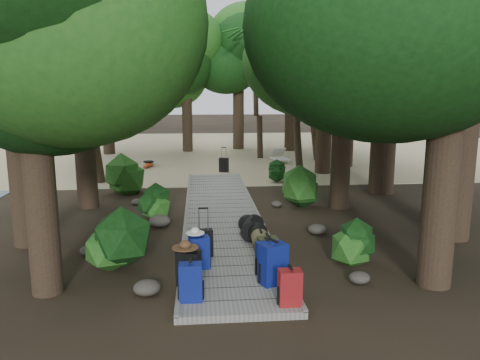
{
  "coord_description": "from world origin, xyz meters",
  "views": [
    {
      "loc": [
        -0.59,
        -11.39,
        3.36
      ],
      "look_at": [
        0.51,
        1.07,
        1.0
      ],
      "focal_mm": 35.0,
      "sensor_mm": 36.0,
      "label": 1
    }
  ],
  "objects_px": {
    "backpack_left_a": "(191,280)",
    "sun_lounger": "(281,156)",
    "backpack_right_c": "(267,257)",
    "lone_suitcase_on_sand": "(224,165)",
    "backpack_right_d": "(268,249)",
    "duffel_right_black": "(253,228)",
    "backpack_left_c": "(199,251)",
    "duffel_right_khaki": "(261,240)",
    "backpack_right_a": "(290,286)",
    "backpack_left_b": "(189,267)",
    "suitcase_on_boardwalk": "(204,243)",
    "kayak": "(148,163)",
    "backpack_right_b": "(273,261)"
  },
  "relations": [
    {
      "from": "backpack_left_a",
      "to": "sun_lounger",
      "type": "bearing_deg",
      "value": 75.64
    },
    {
      "from": "backpack_right_c",
      "to": "lone_suitcase_on_sand",
      "type": "relative_size",
      "value": 1.12
    },
    {
      "from": "backpack_right_d",
      "to": "duffel_right_black",
      "type": "xyz_separation_m",
      "value": [
        -0.1,
        1.62,
        -0.06
      ]
    },
    {
      "from": "backpack_left_c",
      "to": "duffel_right_khaki",
      "type": "xyz_separation_m",
      "value": [
        1.28,
        1.0,
        -0.16
      ]
    },
    {
      "from": "backpack_right_a",
      "to": "lone_suitcase_on_sand",
      "type": "distance_m",
      "value": 12.9
    },
    {
      "from": "backpack_right_a",
      "to": "backpack_right_d",
      "type": "height_order",
      "value": "backpack_right_a"
    },
    {
      "from": "backpack_left_b",
      "to": "duffel_right_black",
      "type": "bearing_deg",
      "value": 79.52
    },
    {
      "from": "sun_lounger",
      "to": "lone_suitcase_on_sand",
      "type": "bearing_deg",
      "value": -150.84
    },
    {
      "from": "suitcase_on_boardwalk",
      "to": "lone_suitcase_on_sand",
      "type": "xyz_separation_m",
      "value": [
        0.98,
        10.59,
        -0.08
      ]
    },
    {
      "from": "backpack_right_d",
      "to": "kayak",
      "type": "relative_size",
      "value": 0.17
    },
    {
      "from": "backpack_left_c",
      "to": "backpack_right_b",
      "type": "relative_size",
      "value": 0.87
    },
    {
      "from": "backpack_right_a",
      "to": "suitcase_on_boardwalk",
      "type": "distance_m",
      "value": 2.64
    },
    {
      "from": "suitcase_on_boardwalk",
      "to": "backpack_left_c",
      "type": "bearing_deg",
      "value": -108.23
    },
    {
      "from": "backpack_left_a",
      "to": "duffel_right_black",
      "type": "bearing_deg",
      "value": 67.65
    },
    {
      "from": "backpack_right_c",
      "to": "duffel_right_khaki",
      "type": "distance_m",
      "value": 1.43
    },
    {
      "from": "lone_suitcase_on_sand",
      "to": "sun_lounger",
      "type": "bearing_deg",
      "value": 59.18
    },
    {
      "from": "backpack_right_a",
      "to": "lone_suitcase_on_sand",
      "type": "xyz_separation_m",
      "value": [
        -0.32,
        12.89,
        -0.11
      ]
    },
    {
      "from": "duffel_right_black",
      "to": "lone_suitcase_on_sand",
      "type": "xyz_separation_m",
      "value": [
        -0.13,
        9.48,
        -0.03
      ]
    },
    {
      "from": "duffel_right_black",
      "to": "lone_suitcase_on_sand",
      "type": "height_order",
      "value": "lone_suitcase_on_sand"
    },
    {
      "from": "suitcase_on_boardwalk",
      "to": "backpack_left_b",
      "type": "bearing_deg",
      "value": -110.86
    },
    {
      "from": "backpack_right_a",
      "to": "sun_lounger",
      "type": "height_order",
      "value": "backpack_right_a"
    },
    {
      "from": "backpack_left_b",
      "to": "sun_lounger",
      "type": "bearing_deg",
      "value": 91.91
    },
    {
      "from": "backpack_right_a",
      "to": "backpack_right_b",
      "type": "distance_m",
      "value": 0.85
    },
    {
      "from": "duffel_right_black",
      "to": "kayak",
      "type": "xyz_separation_m",
      "value": [
        -3.47,
        11.21,
        -0.16
      ]
    },
    {
      "from": "backpack_right_d",
      "to": "kayak",
      "type": "distance_m",
      "value": 13.32
    },
    {
      "from": "backpack_right_c",
      "to": "kayak",
      "type": "height_order",
      "value": "backpack_right_c"
    },
    {
      "from": "backpack_right_a",
      "to": "backpack_right_d",
      "type": "relative_size",
      "value": 1.09
    },
    {
      "from": "suitcase_on_boardwalk",
      "to": "sun_lounger",
      "type": "height_order",
      "value": "suitcase_on_boardwalk"
    },
    {
      "from": "backpack_left_b",
      "to": "backpack_right_c",
      "type": "distance_m",
      "value": 1.45
    },
    {
      "from": "sun_lounger",
      "to": "duffel_right_khaki",
      "type": "bearing_deg",
      "value": -112.39
    },
    {
      "from": "backpack_left_b",
      "to": "backpack_right_c",
      "type": "height_order",
      "value": "backpack_left_b"
    },
    {
      "from": "backpack_right_b",
      "to": "duffel_right_khaki",
      "type": "distance_m",
      "value": 1.84
    },
    {
      "from": "backpack_right_d",
      "to": "lone_suitcase_on_sand",
      "type": "xyz_separation_m",
      "value": [
        -0.24,
        11.1,
        -0.09
      ]
    },
    {
      "from": "duffel_right_khaki",
      "to": "suitcase_on_boardwalk",
      "type": "height_order",
      "value": "suitcase_on_boardwalk"
    },
    {
      "from": "backpack_left_a",
      "to": "backpack_right_b",
      "type": "height_order",
      "value": "backpack_right_b"
    },
    {
      "from": "backpack_right_a",
      "to": "backpack_right_c",
      "type": "bearing_deg",
      "value": 96.92
    },
    {
      "from": "backpack_right_a",
      "to": "duffel_right_khaki",
      "type": "relative_size",
      "value": 1.14
    },
    {
      "from": "backpack_right_d",
      "to": "backpack_left_a",
      "type": "bearing_deg",
      "value": -139.79
    },
    {
      "from": "backpack_right_c",
      "to": "sun_lounger",
      "type": "distance_m",
      "value": 14.29
    },
    {
      "from": "suitcase_on_boardwalk",
      "to": "kayak",
      "type": "distance_m",
      "value": 12.55
    },
    {
      "from": "backpack_right_a",
      "to": "duffel_right_black",
      "type": "bearing_deg",
      "value": 92.25
    },
    {
      "from": "lone_suitcase_on_sand",
      "to": "backpack_left_a",
      "type": "bearing_deg",
      "value": -76.02
    },
    {
      "from": "backpack_left_b",
      "to": "duffel_right_black",
      "type": "relative_size",
      "value": 0.96
    },
    {
      "from": "duffel_right_khaki",
      "to": "kayak",
      "type": "bearing_deg",
      "value": 107.79
    },
    {
      "from": "lone_suitcase_on_sand",
      "to": "duffel_right_black",
      "type": "bearing_deg",
      "value": -69.75
    },
    {
      "from": "backpack_right_b",
      "to": "suitcase_on_boardwalk",
      "type": "distance_m",
      "value": 1.88
    },
    {
      "from": "backpack_left_a",
      "to": "backpack_right_b",
      "type": "relative_size",
      "value": 0.86
    },
    {
      "from": "backpack_left_b",
      "to": "suitcase_on_boardwalk",
      "type": "bearing_deg",
      "value": 97.27
    },
    {
      "from": "backpack_left_c",
      "to": "duffel_right_black",
      "type": "distance_m",
      "value": 2.13
    },
    {
      "from": "backpack_right_a",
      "to": "backpack_left_a",
      "type": "bearing_deg",
      "value": 168.66
    }
  ]
}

